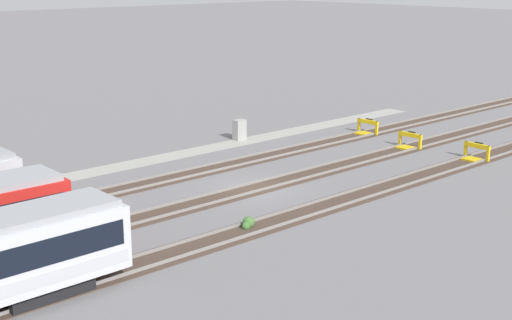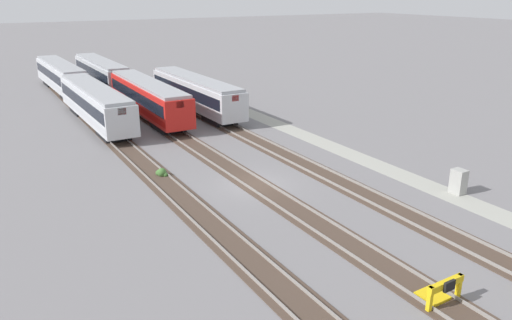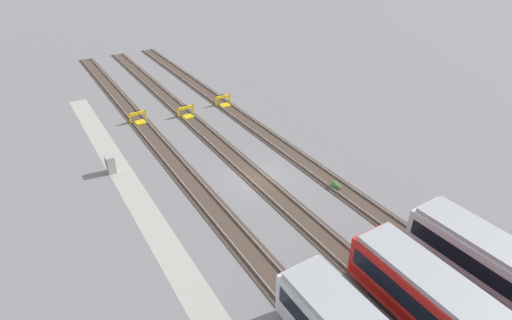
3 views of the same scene
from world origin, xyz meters
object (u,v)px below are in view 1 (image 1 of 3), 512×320
object	(u,v)px
bumper_stop_nearest_track	(366,128)
bumper_stop_middle_track	(475,153)
bumper_stop_near_inner_track	(408,142)
electrical_cabinet	(239,130)
weed_clump	(248,223)

from	to	relation	value
bumper_stop_nearest_track	bumper_stop_middle_track	xyz separation A→B (m)	(0.67, 10.37, 0.00)
bumper_stop_nearest_track	bumper_stop_middle_track	world-z (taller)	same
bumper_stop_nearest_track	bumper_stop_near_inner_track	bearing A→B (deg)	75.21
bumper_stop_near_inner_track	electrical_cabinet	distance (m)	12.96
bumper_stop_middle_track	electrical_cabinet	size ratio (longest dim) A/B	1.25
bumper_stop_near_inner_track	bumper_stop_nearest_track	bearing A→B (deg)	-104.79
electrical_cabinet	weed_clump	xyz separation A→B (m)	(12.50, 15.36, -0.56)
bumper_stop_nearest_track	weed_clump	bearing A→B (deg)	25.06
bumper_stop_nearest_track	weed_clump	distance (m)	23.66
electrical_cabinet	bumper_stop_near_inner_track	bearing A→B (deg)	125.68
bumper_stop_near_inner_track	bumper_stop_middle_track	bearing A→B (deg)	97.70
bumper_stop_near_inner_track	weed_clump	world-z (taller)	bumper_stop_near_inner_track
bumper_stop_near_inner_track	weed_clump	xyz separation A→B (m)	(20.06, 4.83, -0.27)
bumper_stop_near_inner_track	weed_clump	distance (m)	20.63
bumper_stop_nearest_track	weed_clump	xyz separation A→B (m)	(21.43, 10.02, -0.27)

